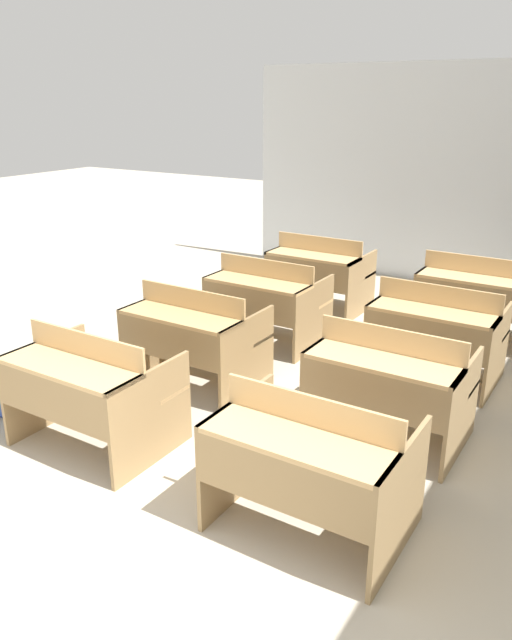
# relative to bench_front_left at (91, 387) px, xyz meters

# --- Properties ---
(wall_back) EXTENTS (5.83, 0.06, 2.78)m
(wall_back) POSITION_rel_bench_front_left_xyz_m (1.03, 5.42, 0.94)
(wall_back) COLOR silver
(wall_back) RESTS_ON ground_plane
(bench_front_left) EXTENTS (1.06, 0.80, 0.86)m
(bench_front_left) POSITION_rel_bench_front_left_xyz_m (0.00, 0.00, 0.00)
(bench_front_left) COLOR #96774D
(bench_front_left) RESTS_ON ground_plane
(bench_front_right) EXTENTS (1.06, 0.80, 0.86)m
(bench_front_right) POSITION_rel_bench_front_left_xyz_m (1.73, -0.02, 0.00)
(bench_front_right) COLOR #96774D
(bench_front_right) RESTS_ON ground_plane
(bench_second_left) EXTENTS (1.06, 0.80, 0.86)m
(bench_second_left) POSITION_rel_bench_front_left_xyz_m (-0.01, 1.19, 0.00)
(bench_second_left) COLOR olive
(bench_second_left) RESTS_ON ground_plane
(bench_second_right) EXTENTS (1.06, 0.80, 0.86)m
(bench_second_right) POSITION_rel_bench_front_left_xyz_m (1.73, 1.19, 0.00)
(bench_second_right) COLOR #9A7C52
(bench_second_right) RESTS_ON ground_plane
(bench_third_left) EXTENTS (1.06, 0.80, 0.86)m
(bench_third_left) POSITION_rel_bench_front_left_xyz_m (0.01, 2.36, 0.00)
(bench_third_left) COLOR #95764C
(bench_third_left) RESTS_ON ground_plane
(bench_third_right) EXTENTS (1.06, 0.80, 0.86)m
(bench_third_right) POSITION_rel_bench_front_left_xyz_m (1.71, 2.39, 0.00)
(bench_third_right) COLOR #96774D
(bench_third_right) RESTS_ON ground_plane
(bench_back_left) EXTENTS (1.06, 0.80, 0.86)m
(bench_back_left) POSITION_rel_bench_front_left_xyz_m (-0.03, 3.59, 0.00)
(bench_back_left) COLOR #98794F
(bench_back_left) RESTS_ON ground_plane
(bench_back_right) EXTENTS (1.06, 0.80, 0.86)m
(bench_back_right) POSITION_rel_bench_front_left_xyz_m (1.73, 3.59, 0.00)
(bench_back_right) COLOR #9A7C51
(bench_back_right) RESTS_ON ground_plane
(schoolbag) EXTENTS (0.34, 0.28, 0.32)m
(schoolbag) POSITION_rel_bench_front_left_xyz_m (-0.82, 0.01, -0.29)
(schoolbag) COLOR navy
(schoolbag) RESTS_ON ground_plane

